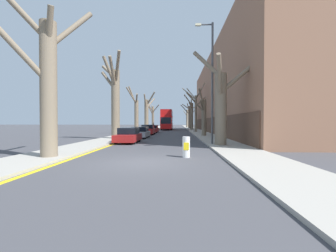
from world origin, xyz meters
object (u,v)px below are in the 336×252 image
street_tree_right_5 (187,117)px  street_tree_right_3 (192,115)px  street_tree_right_4 (189,115)px  street_tree_left_4 (153,116)px  parked_car_0 (128,136)px  street_tree_left_1 (115,98)px  parked_car_1 (140,133)px  street_tree_left_0 (47,80)px  traffic_bollard (186,147)px  street_tree_left_2 (136,114)px  street_tree_right_1 (203,115)px  street_tree_left_3 (147,113)px  parked_car_2 (148,130)px  street_tree_right_2 (196,110)px  street_tree_right_0 (221,103)px  double_decker_bus (167,119)px  lamp_post (211,78)px  parked_car_3 (153,129)px

street_tree_right_5 → street_tree_right_3: bearing=-90.2°
street_tree_right_4 → street_tree_right_5: size_ratio=0.89×
street_tree_left_4 → parked_car_0: bearing=-86.8°
street_tree_left_1 → parked_car_1: bearing=45.7°
street_tree_left_0 → parked_car_0: size_ratio=2.01×
street_tree_left_4 → traffic_bollard: street_tree_left_4 is taller
parked_car_1 → street_tree_right_5: bearing=81.3°
street_tree_left_0 → traffic_bollard: size_ratio=7.86×
street_tree_left_2 → street_tree_right_1: 11.43m
street_tree_left_3 → parked_car_1: bearing=-84.2°
parked_car_2 → street_tree_right_1: bearing=-28.9°
street_tree_right_2 → street_tree_left_1: bearing=-120.7°
street_tree_left_2 → street_tree_right_2: (9.59, 5.23, 0.87)m
street_tree_right_5 → traffic_bollard: 63.51m
street_tree_right_0 → parked_car_0: street_tree_right_0 is taller
street_tree_left_3 → traffic_bollard: 35.39m
double_decker_bus → lamp_post: lamp_post is taller
street_tree_left_1 → lamp_post: bearing=-31.7°
street_tree_left_1 → street_tree_left_2: bearing=89.3°
parked_car_0 → street_tree_right_0: bearing=-19.9°
double_decker_bus → street_tree_right_2: bearing=-67.1°
street_tree_right_1 → lamp_post: 10.91m
parked_car_3 → traffic_bollard: 27.26m
street_tree_right_5 → street_tree_left_2: bearing=-103.4°
street_tree_right_4 → parked_car_2: street_tree_right_4 is taller
street_tree_right_0 → street_tree_right_4: bearing=89.9°
parked_car_0 → parked_car_1: (0.00, 6.04, -0.02)m
street_tree_left_3 → parked_car_3: 8.58m
street_tree_left_0 → street_tree_left_3: bearing=90.0°
street_tree_right_3 → street_tree_left_2: bearing=-119.4°
parked_car_1 → traffic_bollard: size_ratio=4.18×
street_tree_right_4 → double_decker_bus: bearing=-118.6°
street_tree_right_0 → double_decker_bus: 36.74m
street_tree_right_1 → street_tree_right_5: street_tree_right_5 is taller
street_tree_right_1 → parked_car_0: street_tree_right_1 is taller
street_tree_left_0 → street_tree_right_2: size_ratio=0.94×
street_tree_right_4 → parked_car_0: 44.88m
street_tree_left_3 → street_tree_right_0: size_ratio=1.09×
parked_car_0 → parked_car_2: (0.00, 12.81, 0.06)m
street_tree_left_3 → street_tree_right_0: 30.88m
street_tree_left_3 → parked_car_2: size_ratio=1.91×
street_tree_left_1 → street_tree_right_2: street_tree_right_2 is taller
street_tree_right_3 → parked_car_0: size_ratio=1.95×
street_tree_right_1 → parked_car_3: 12.80m
street_tree_left_0 → street_tree_left_4: 46.03m
street_tree_left_0 → street_tree_right_1: 19.91m
street_tree_left_0 → parked_car_2: 21.90m
double_decker_bus → lamp_post: bearing=-81.8°
street_tree_right_0 → street_tree_left_4: bearing=103.4°
street_tree_right_3 → traffic_bollard: (-2.70, -39.81, -2.95)m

